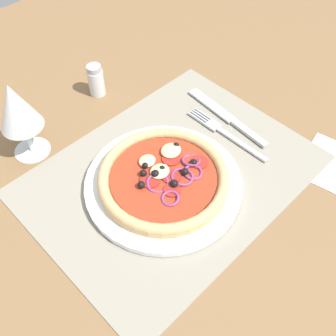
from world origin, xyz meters
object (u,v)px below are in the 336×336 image
pizza (164,177)px  napkin (334,165)px  fork (223,131)px  pepper_shaker (96,80)px  plate (164,184)px  wine_glass (16,108)px  knife (226,116)px

pizza → napkin: 30.18cm
fork → pepper_shaker: bearing=19.9°
plate → wine_glass: wine_glass is taller
pizza → pepper_shaker: bearing=75.1°
plate → pepper_shaker: bearing=75.0°
knife → wine_glass: (-31.27, 19.03, 9.63)cm
wine_glass → napkin: 54.54cm
fork → plate: bearing=94.0°
fork → napkin: size_ratio=1.53×
fork → pepper_shaker: 27.33cm
fork → wine_glass: 36.20cm
pepper_shaker → napkin: bearing=-68.6°
napkin → pizza: bearing=144.3°
plate → pepper_shaker: pepper_shaker is taller
knife → pepper_shaker: pepper_shaker is taller
pepper_shaker → wine_glass: bearing=-167.0°
plate → knife: plate is taller
fork → knife: (3.66, 2.29, 0.03)cm
napkin → plate: bearing=144.5°
pizza → wine_glass: size_ratio=1.44×
wine_glass → napkin: size_ratio=1.27×
pizza → plate: bearing=-168.2°
plate → wine_glass: 26.78cm
pepper_shaker → fork: bearing=-69.9°
knife → plate: bearing=104.9°
knife → fork: bearing=127.1°
plate → pizza: pizza is taller
plate → wine_glass: size_ratio=1.75×
napkin → pepper_shaker: (-17.34, 44.28, 3.07)cm
pizza → fork: size_ratio=1.19×
knife → pepper_shaker: 26.77cm
wine_glass → pepper_shaker: size_ratio=2.22×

